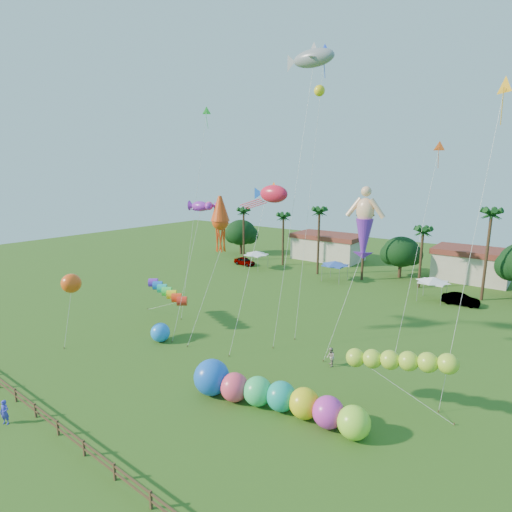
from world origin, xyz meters
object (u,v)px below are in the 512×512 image
Objects in this scene: car_a at (244,261)px; blue_ball at (160,332)px; spectator_a at (5,412)px; car_b at (461,299)px; caterpillar_inflatable at (269,395)px; spectator_b at (331,357)px.

blue_ball is at bearing -150.06° from car_a.
car_a is 2.48× the size of spectator_a.
car_b is 2.58× the size of spectator_a.
caterpillar_inflatable is at bearing -133.86° from car_a.
car_b is 2.31× the size of blue_ball.
blue_ball is at bearing 159.36° from caterpillar_inflatable.
car_a is 43.72m from caterpillar_inflatable.
spectator_a is (-18.05, -43.78, 0.12)m from car_b.
caterpillar_inflatable is (12.44, 11.64, 0.27)m from spectator_a.
blue_ball is at bearing 141.49° from car_b.
caterpillar_inflatable is 15.05m from blue_ball.
spectator_a is 0.13× the size of caterpillar_inflatable.
blue_ball is (-15.20, -5.39, 0.10)m from spectator_b.
caterpillar_inflatable is (28.95, -32.75, 0.40)m from car_a.
car_a is 2.22× the size of blue_ball.
spectator_b is at bearing 77.02° from caterpillar_inflatable.
car_a is at bearing 83.68° from spectator_a.
blue_ball reaches higher than spectator_b.
car_b is 35.77m from blue_ball.
caterpillar_inflatable is at bearing 166.37° from car_b.
car_a is at bearing 85.25° from car_b.
car_b is at bearing 40.86° from spectator_a.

